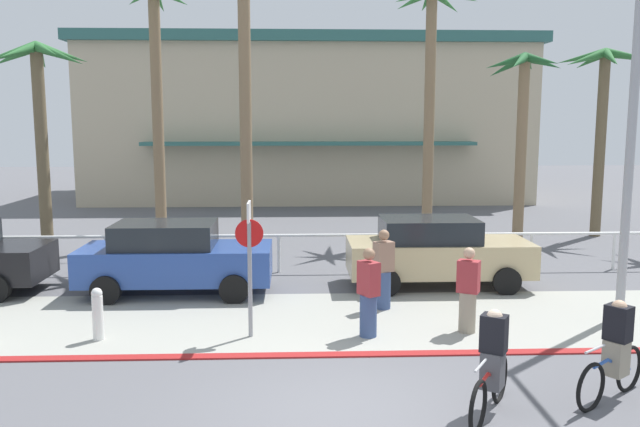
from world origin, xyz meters
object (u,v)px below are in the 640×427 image
at_px(palm_tree_3, 430,53).
at_px(palm_tree_5, 603,95).
at_px(palm_tree_0, 38,94).
at_px(pedestrian_0, 368,296).
at_px(cyclist_red_1, 492,365).
at_px(cyclist_blue_0, 615,353).
at_px(pedestrian_2, 383,273).
at_px(car_blue_1, 174,257).
at_px(stop_sign_bike_lane, 249,250).
at_px(car_tan_2, 436,251).
at_px(palm_tree_2, 243,18).
at_px(pedestrian_1, 468,294).
at_px(bollard_1, 98,314).
at_px(palm_tree_1, 155,51).
at_px(streetlight_curb, 639,108).
at_px(palm_tree_4, 522,104).

bearing_deg(palm_tree_3, palm_tree_5, 1.03).
bearing_deg(palm_tree_5, palm_tree_0, -172.32).
bearing_deg(pedestrian_0, cyclist_red_1, -67.60).
distance_m(cyclist_blue_0, pedestrian_2, 5.39).
height_order(palm_tree_0, car_blue_1, palm_tree_0).
bearing_deg(palm_tree_0, pedestrian_2, -33.49).
relative_size(palm_tree_0, pedestrian_0, 3.72).
bearing_deg(pedestrian_0, palm_tree_3, 72.82).
relative_size(stop_sign_bike_lane, car_blue_1, 0.58).
distance_m(car_tan_2, pedestrian_0, 4.28).
height_order(stop_sign_bike_lane, palm_tree_2, palm_tree_2).
relative_size(cyclist_red_1, pedestrian_0, 0.93).
relative_size(cyclist_blue_0, pedestrian_1, 0.90).
height_order(stop_sign_bike_lane, bollard_1, stop_sign_bike_lane).
xyz_separation_m(stop_sign_bike_lane, bollard_1, (-2.79, -0.07, -1.16)).
bearing_deg(palm_tree_1, pedestrian_1, -51.08).
height_order(bollard_1, palm_tree_5, palm_tree_5).
xyz_separation_m(bollard_1, pedestrian_1, (6.91, 0.17, 0.25)).
height_order(bollard_1, pedestrian_0, pedestrian_0).
bearing_deg(bollard_1, cyclist_red_1, -27.15).
xyz_separation_m(palm_tree_0, pedestrian_0, (8.90, -8.04, -4.03)).
height_order(palm_tree_1, car_tan_2, palm_tree_1).
height_order(palm_tree_0, pedestrian_2, palm_tree_0).
relative_size(stop_sign_bike_lane, palm_tree_3, 0.30).
bearing_deg(palm_tree_0, palm_tree_5, 7.68).
bearing_deg(bollard_1, palm_tree_0, 115.94).
relative_size(palm_tree_3, pedestrian_1, 5.07).
bearing_deg(pedestrian_1, streetlight_curb, 9.42).
bearing_deg(palm_tree_4, palm_tree_5, 13.07).
xyz_separation_m(palm_tree_0, palm_tree_1, (3.12, 1.67, 1.41)).
xyz_separation_m(car_tan_2, cyclist_blue_0, (1.18, -6.58, -0.18)).
relative_size(palm_tree_2, car_tan_2, 2.17).
xyz_separation_m(palm_tree_3, cyclist_blue_0, (0.05, -13.22, -5.57)).
bearing_deg(pedestrian_0, palm_tree_2, 109.95).
bearing_deg(pedestrian_1, car_blue_1, 153.06).
height_order(streetlight_curb, palm_tree_1, palm_tree_1).
bearing_deg(pedestrian_0, pedestrian_1, 5.29).
height_order(palm_tree_3, palm_tree_4, palm_tree_3).
distance_m(bollard_1, palm_tree_4, 15.39).
xyz_separation_m(palm_tree_2, car_tan_2, (4.92, -4.07, -6.12)).
bearing_deg(palm_tree_5, stop_sign_bike_lane, -137.62).
height_order(pedestrian_0, pedestrian_1, pedestrian_0).
relative_size(bollard_1, palm_tree_3, 0.12).
height_order(palm_tree_1, cyclist_red_1, palm_tree_1).
relative_size(stop_sign_bike_lane, car_tan_2, 0.58).
bearing_deg(car_blue_1, streetlight_curb, -15.00).
xyz_separation_m(palm_tree_5, cyclist_blue_0, (-5.95, -13.33, -4.22)).
distance_m(bollard_1, streetlight_curb, 10.98).
bearing_deg(streetlight_curb, pedestrian_1, -170.58).
bearing_deg(cyclist_blue_0, pedestrian_2, 120.46).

